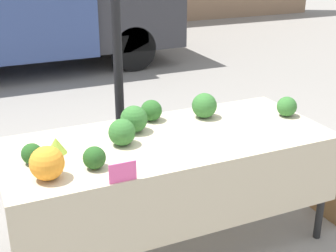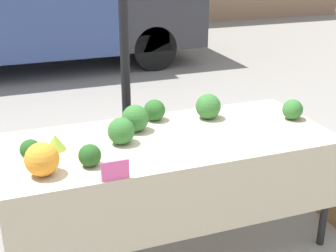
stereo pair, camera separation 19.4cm
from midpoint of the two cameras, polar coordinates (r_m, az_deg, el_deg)
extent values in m
plane|color=gray|center=(3.33, -1.71, -13.93)|extent=(40.00, 40.00, 0.00)
cylinder|color=black|center=(3.51, -7.80, 9.33)|extent=(0.07, 0.07, 2.40)
cylinder|color=black|center=(7.46, -5.05, 9.41)|extent=(0.70, 0.22, 0.70)
cylinder|color=black|center=(9.22, -9.04, 11.62)|extent=(0.70, 0.22, 0.70)
cube|color=beige|center=(2.95, -1.88, -1.74)|extent=(2.07, 0.88, 0.03)
cube|color=beige|center=(2.70, 1.74, -9.58)|extent=(2.07, 0.01, 0.43)
cylinder|color=black|center=(3.31, 16.77, -7.51)|extent=(0.05, 0.05, 0.75)
cylinder|color=black|center=(3.28, -20.56, -8.29)|extent=(0.05, 0.05, 0.75)
cylinder|color=black|center=(3.84, 9.54, -2.61)|extent=(0.05, 0.05, 0.75)
sphere|color=orange|center=(2.52, -16.70, -4.41)|extent=(0.18, 0.18, 0.18)
cone|color=#93B238|center=(2.82, -15.41, -2.33)|extent=(0.12, 0.12, 0.10)
sphere|color=#336B2D|center=(2.83, -7.59, -0.79)|extent=(0.16, 0.16, 0.16)
sphere|color=#23511E|center=(2.73, -18.24, -3.26)|extent=(0.12, 0.12, 0.12)
sphere|color=#23511E|center=(2.58, -11.11, -3.86)|extent=(0.13, 0.13, 0.13)
sphere|color=#336B2D|center=(3.36, 12.69, 2.31)|extent=(0.14, 0.14, 0.14)
sphere|color=#285B23|center=(3.20, -3.78, 1.88)|extent=(0.15, 0.15, 0.15)
sphere|color=#336B2D|center=(3.02, -6.01, 0.82)|extent=(0.18, 0.18, 0.18)
sphere|color=#336B2D|center=(3.25, 2.76, 2.49)|extent=(0.18, 0.18, 0.18)
cube|color=#F45B9E|center=(2.42, -7.83, -5.64)|extent=(0.15, 0.01, 0.11)
camera|label=1|loc=(0.10, -91.90, -0.76)|focal=50.00mm
camera|label=2|loc=(0.10, 88.10, 0.76)|focal=50.00mm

